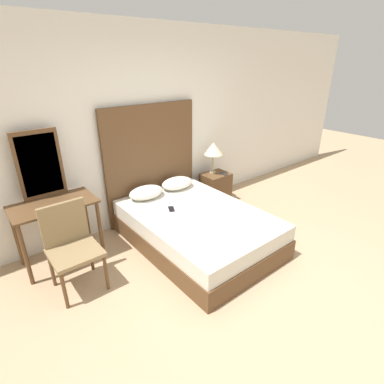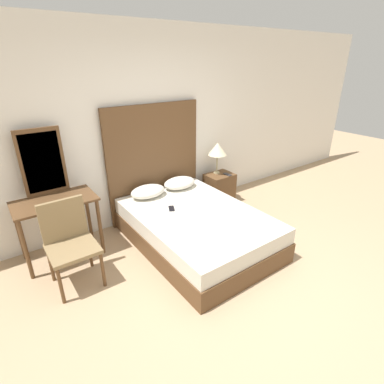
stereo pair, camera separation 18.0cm
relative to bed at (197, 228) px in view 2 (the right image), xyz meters
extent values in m
plane|color=tan|center=(-0.10, -1.17, -0.23)|extent=(16.00, 16.00, 0.00)
cube|color=white|center=(-0.10, 1.11, 1.12)|extent=(10.00, 0.06, 2.70)
cube|color=brown|center=(0.00, 0.00, -0.10)|extent=(1.40, 2.02, 0.26)
cube|color=silver|center=(0.00, 0.00, 0.13)|extent=(1.38, 1.98, 0.20)
cube|color=brown|center=(0.00, 1.03, 0.62)|extent=(1.47, 0.05, 1.69)
ellipsoid|color=silver|center=(-0.27, 0.79, 0.31)|extent=(0.50, 0.34, 0.16)
ellipsoid|color=silver|center=(0.27, 0.79, 0.31)|extent=(0.50, 0.34, 0.16)
cube|color=black|center=(-0.20, 0.28, 0.24)|extent=(0.13, 0.17, 0.01)
cube|color=brown|center=(1.06, 0.78, 0.02)|extent=(0.45, 0.35, 0.50)
cylinder|color=tan|center=(1.05, 0.85, 0.28)|extent=(0.10, 0.10, 0.02)
cylinder|color=tan|center=(1.05, 0.85, 0.44)|extent=(0.02, 0.02, 0.30)
cone|color=beige|center=(1.05, 0.85, 0.69)|extent=(0.30, 0.30, 0.20)
cube|color=#232328|center=(1.15, 0.69, 0.28)|extent=(0.07, 0.15, 0.01)
cube|color=brown|center=(-1.49, 0.74, 0.52)|extent=(0.90, 0.52, 0.02)
cylinder|color=brown|center=(-1.90, 0.52, 0.14)|extent=(0.04, 0.04, 0.74)
cylinder|color=brown|center=(-1.08, 0.52, 0.14)|extent=(0.04, 0.04, 0.74)
cylinder|color=brown|center=(-1.90, 0.96, 0.14)|extent=(0.04, 0.04, 0.74)
cylinder|color=brown|center=(-1.08, 0.96, 0.14)|extent=(0.04, 0.04, 0.74)
cube|color=brown|center=(-1.49, 0.98, 0.93)|extent=(0.48, 0.03, 0.79)
cube|color=#B2BCC6|center=(-1.49, 0.97, 0.93)|extent=(0.41, 0.01, 0.69)
cube|color=olive|center=(-1.50, 0.13, 0.22)|extent=(0.48, 0.47, 0.04)
cube|color=olive|center=(-1.50, 0.35, 0.47)|extent=(0.46, 0.04, 0.46)
cylinder|color=brown|center=(-1.71, -0.07, -0.01)|extent=(0.04, 0.04, 0.42)
cylinder|color=brown|center=(-1.29, -0.07, -0.01)|extent=(0.04, 0.04, 0.42)
cylinder|color=brown|center=(-1.71, 0.34, -0.01)|extent=(0.04, 0.04, 0.42)
cylinder|color=brown|center=(-1.29, 0.34, -0.01)|extent=(0.04, 0.04, 0.42)
camera|label=1|loc=(-2.16, -2.57, 2.02)|focal=28.00mm
camera|label=2|loc=(-2.02, -2.68, 2.02)|focal=28.00mm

